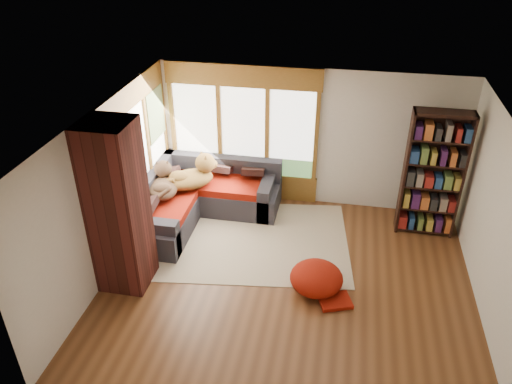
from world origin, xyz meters
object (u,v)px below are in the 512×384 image
at_px(pouf, 316,278).
at_px(dog_brindle, 163,184).
at_px(area_rug, 256,240).
at_px(sectional_sofa, 195,198).
at_px(brick_chimney, 118,208).
at_px(dog_tan, 193,176).
at_px(bookshelf, 433,175).

bearing_deg(pouf, dog_brindle, 154.41).
distance_m(area_rug, dog_brindle, 1.89).
bearing_deg(pouf, sectional_sofa, 143.93).
relative_size(brick_chimney, dog_tan, 2.49).
bearing_deg(pouf, dog_tan, 144.77).
height_order(sectional_sofa, dog_tan, dog_tan).
bearing_deg(pouf, brick_chimney, -173.76).
height_order(brick_chimney, dog_tan, brick_chimney).
relative_size(sectional_sofa, area_rug, 0.71).
bearing_deg(sectional_sofa, dog_brindle, -136.74).
distance_m(dog_tan, dog_brindle, 0.55).
relative_size(brick_chimney, dog_brindle, 2.87).
distance_m(brick_chimney, sectional_sofa, 2.32).
distance_m(brick_chimney, pouf, 3.05).
height_order(pouf, dog_brindle, dog_brindle).
xyz_separation_m(sectional_sofa, area_rug, (1.28, -0.68, -0.30)).
height_order(brick_chimney, area_rug, brick_chimney).
xyz_separation_m(brick_chimney, dog_tan, (0.46, 1.98, -0.51)).
distance_m(sectional_sofa, area_rug, 1.48).
distance_m(brick_chimney, bookshelf, 5.05).
relative_size(bookshelf, pouf, 2.82).
height_order(sectional_sofa, pouf, sectional_sofa).
bearing_deg(dog_brindle, brick_chimney, 162.03).
height_order(sectional_sofa, dog_brindle, dog_brindle).
distance_m(bookshelf, dog_tan, 4.10).
bearing_deg(bookshelf, brick_chimney, -154.10).
xyz_separation_m(bookshelf, dog_tan, (-4.08, -0.22, -0.32)).
height_order(brick_chimney, pouf, brick_chimney).
height_order(area_rug, bookshelf, bookshelf).
distance_m(sectional_sofa, dog_tan, 0.50).
bearing_deg(brick_chimney, area_rug, 38.41).
bearing_deg(bookshelf, dog_tan, -176.89).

